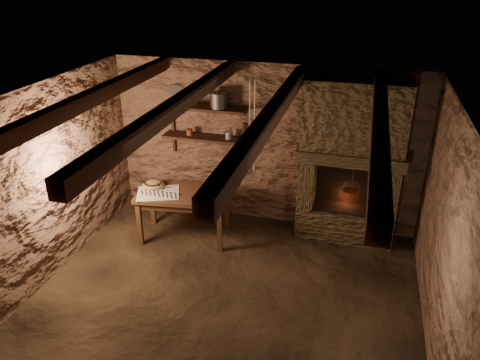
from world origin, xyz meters
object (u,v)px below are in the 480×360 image
(work_table, at_px, (184,213))
(red_pot, at_px, (351,195))
(iron_stockpot, at_px, (219,101))
(wooden_bowl, at_px, (153,185))
(stoneware_jug, at_px, (222,179))

(work_table, distance_m, red_pot, 2.35)
(iron_stockpot, distance_m, red_pot, 2.25)
(wooden_bowl, bearing_deg, iron_stockpot, 37.70)
(stoneware_jug, bearing_deg, wooden_bowl, -168.43)
(wooden_bowl, xyz_separation_m, iron_stockpot, (0.81, 0.63, 1.12))
(work_table, distance_m, stoneware_jug, 0.75)
(work_table, xyz_separation_m, stoneware_jug, (0.52, 0.15, 0.53))
(work_table, relative_size, stoneware_jug, 2.94)
(work_table, height_order, red_pot, red_pot)
(work_table, bearing_deg, red_pot, 6.32)
(stoneware_jug, height_order, wooden_bowl, stoneware_jug)
(wooden_bowl, xyz_separation_m, red_pot, (2.73, 0.51, -0.04))
(iron_stockpot, xyz_separation_m, red_pot, (1.92, -0.12, -1.16))
(wooden_bowl, bearing_deg, red_pot, 10.52)
(iron_stockpot, bearing_deg, stoneware_jug, -71.24)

